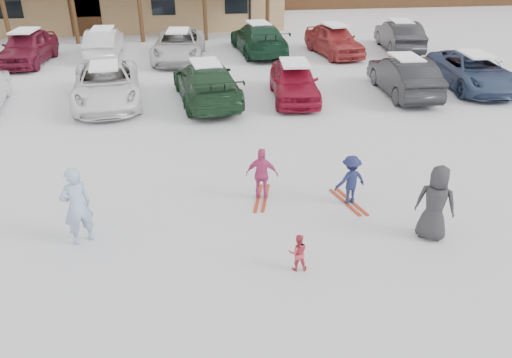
{
  "coord_description": "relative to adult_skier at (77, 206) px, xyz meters",
  "views": [
    {
      "loc": [
        -1.0,
        -8.81,
        6.11
      ],
      "look_at": [
        0.3,
        1.0,
        1.0
      ],
      "focal_mm": 35.0,
      "sensor_mm": 36.0,
      "label": 1
    }
  ],
  "objects": [
    {
      "name": "ground",
      "position": [
        3.51,
        -0.51,
        -0.88
      ],
      "size": [
        160.0,
        160.0,
        0.0
      ],
      "primitive_type": "plane",
      "color": "silver",
      "rests_on": "ground"
    },
    {
      "name": "adult_skier",
      "position": [
        0.0,
        0.0,
        0.0
      ],
      "size": [
        0.76,
        0.69,
        1.75
      ],
      "primitive_type": "imported",
      "rotation": [
        0.0,
        0.0,
        3.69
      ],
      "color": "#8CA9C5",
      "rests_on": "ground"
    },
    {
      "name": "toddler_red",
      "position": [
        4.37,
        -1.54,
        -0.48
      ],
      "size": [
        0.41,
        0.33,
        0.79
      ],
      "primitive_type": "imported",
      "rotation": [
        0.0,
        0.0,
        3.06
      ],
      "color": "#C03542",
      "rests_on": "ground"
    },
    {
      "name": "child_navy",
      "position": [
        6.15,
        0.87,
        -0.25
      ],
      "size": [
        0.9,
        0.65,
        1.25
      ],
      "primitive_type": "imported",
      "rotation": [
        0.0,
        0.0,
        3.4
      ],
      "color": "#191D45",
      "rests_on": "ground"
    },
    {
      "name": "skis_child_navy",
      "position": [
        6.15,
        0.87,
        -0.86
      ],
      "size": [
        0.55,
        1.4,
        0.03
      ],
      "primitive_type": "cube",
      "rotation": [
        0.0,
        0.0,
        3.4
      ],
      "color": "#A32E17",
      "rests_on": "ground"
    },
    {
      "name": "child_magenta",
      "position": [
        4.08,
        1.35,
        -0.21
      ],
      "size": [
        0.84,
        0.51,
        1.34
      ],
      "primitive_type": "imported",
      "rotation": [
        0.0,
        0.0,
        2.89
      ],
      "color": "#C33B75",
      "rests_on": "ground"
    },
    {
      "name": "skis_child_magenta",
      "position": [
        4.08,
        1.35,
        -0.86
      ],
      "size": [
        0.54,
        1.41,
        0.03
      ],
      "primitive_type": "cube",
      "rotation": [
        0.0,
        0.0,
        2.89
      ],
      "color": "#A32E17",
      "rests_on": "ground"
    },
    {
      "name": "bystander_dark",
      "position": [
        7.46,
        -0.81,
        -0.03
      ],
      "size": [
        0.99,
        0.9,
        1.69
      ],
      "primitive_type": "imported",
      "rotation": [
        0.0,
        0.0,
        2.57
      ],
      "color": "#28282B",
      "rests_on": "ground"
    },
    {
      "name": "parked_car_2",
      "position": [
        -0.64,
        9.39,
        -0.16
      ],
      "size": [
        2.99,
        5.44,
        1.44
      ],
      "primitive_type": "imported",
      "rotation": [
        0.0,
        0.0,
        0.12
      ],
      "color": "white",
      "rests_on": "ground"
    },
    {
      "name": "parked_car_3",
      "position": [
        3.07,
        9.04,
        -0.13
      ],
      "size": [
        2.73,
        5.39,
        1.5
      ],
      "primitive_type": "imported",
      "rotation": [
        0.0,
        0.0,
        3.27
      ],
      "color": "#1D3B23",
      "rests_on": "ground"
    },
    {
      "name": "parked_car_4",
      "position": [
        6.4,
        8.93,
        -0.16
      ],
      "size": [
        1.99,
        4.3,
        1.43
      ],
      "primitive_type": "imported",
      "rotation": [
        0.0,
        0.0,
        -0.07
      ],
      "color": "maroon",
      "rests_on": "ground"
    },
    {
      "name": "parked_car_5",
      "position": [
        10.79,
        8.96,
        -0.13
      ],
      "size": [
        1.72,
        4.57,
        1.49
      ],
      "primitive_type": "imported",
      "rotation": [
        0.0,
        0.0,
        3.11
      ],
      "color": "black",
      "rests_on": "ground"
    },
    {
      "name": "parked_car_6",
      "position": [
        13.95,
        9.47,
        -0.18
      ],
      "size": [
        2.6,
        5.14,
        1.39
      ],
      "primitive_type": "imported",
      "rotation": [
        0.0,
        0.0,
        -0.06
      ],
      "color": "#354567",
      "rests_on": "ground"
    },
    {
      "name": "parked_car_8",
      "position": [
        -5.18,
        16.01,
        -0.09
      ],
      "size": [
        2.22,
        4.73,
        1.56
      ],
      "primitive_type": "imported",
      "rotation": [
        0.0,
        0.0,
        -0.08
      ],
      "color": "maroon",
      "rests_on": "ground"
    },
    {
      "name": "parked_car_9",
      "position": [
        -1.74,
        16.93,
        -0.18
      ],
      "size": [
        1.5,
        4.26,
        1.4
      ],
      "primitive_type": "imported",
      "rotation": [
        0.0,
        0.0,
        3.14
      ],
      "color": "silver",
      "rests_on": "ground"
    },
    {
      "name": "parked_car_10",
      "position": [
        2.0,
        15.79,
        -0.16
      ],
      "size": [
        2.81,
        5.34,
        1.43
      ],
      "primitive_type": "imported",
      "rotation": [
        0.0,
        0.0,
        -0.09
      ],
      "color": "silver",
      "rests_on": "ground"
    },
    {
      "name": "parked_car_11",
      "position": [
        6.09,
        16.62,
        -0.1
      ],
      "size": [
        2.72,
        5.54,
        1.55
      ],
      "primitive_type": "imported",
      "rotation": [
        0.0,
        0.0,
        3.25
      ],
      "color": "#143623",
      "rests_on": "ground"
    },
    {
      "name": "parked_car_12",
      "position": [
        9.87,
        15.8,
        -0.12
      ],
      "size": [
        2.52,
        4.71,
        1.52
      ],
      "primitive_type": "imported",
      "rotation": [
        0.0,
        0.0,
        0.17
      ],
      "color": "#A62F31",
      "rests_on": "ground"
    },
    {
      "name": "parked_car_13",
      "position": [
        13.59,
        16.39,
        -0.12
      ],
      "size": [
        2.12,
        4.77,
        1.52
      ],
      "primitive_type": "imported",
      "rotation": [
        0.0,
        0.0,
        3.03
      ],
      "color": "black",
      "rests_on": "ground"
    }
  ]
}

